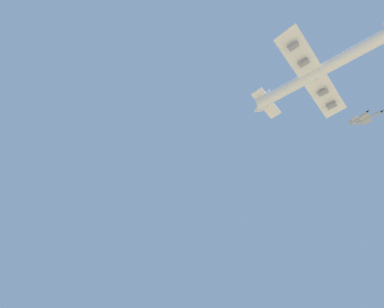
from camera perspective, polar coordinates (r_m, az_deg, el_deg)
The scene contains 3 objects.
carrier_jet at distance 162.04m, azimuth 24.56°, elevation 15.16°, with size 57.29×69.58×20.16m.
chase_jet_left_wing at distance 190.23m, azimuth 33.59°, elevation 6.50°, with size 10.19×14.58×4.00m.
chase_jet_right_wing at distance 222.90m, azimuth 32.06°, elevation 6.51°, with size 13.41×12.19×4.00m.
Camera 1 is at (52.76, 79.08, 4.47)m, focal length 24.94 mm.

